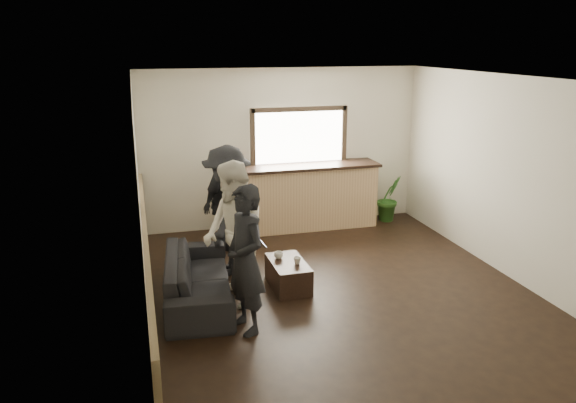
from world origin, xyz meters
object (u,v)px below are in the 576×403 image
object	(u,v)px
coffee_table	(288,274)
person_a	(245,260)
cup_a	(278,255)
sofa	(198,278)
person_d	(224,202)
person_c	(228,211)
potted_plant	(389,198)
cup_b	(297,261)
bar_counter	(303,193)
person_b	(234,234)

from	to	relation	value
coffee_table	person_a	size ratio (longest dim) A/B	0.47
cup_a	sofa	bearing A→B (deg)	-169.36
sofa	cup_a	size ratio (longest dim) A/B	17.01
person_d	person_a	bearing A→B (deg)	38.27
cup_a	person_c	bearing A→B (deg)	135.91
potted_plant	person_a	world-z (taller)	person_a
cup_b	person_d	xyz separation A→B (m)	(-0.72, 1.60, 0.43)
bar_counter	person_b	world-z (taller)	bar_counter
potted_plant	person_d	distance (m)	3.35
sofa	person_d	bearing A→B (deg)	-15.84
coffee_table	person_c	xyz separation A→B (m)	(-0.69, 0.72, 0.75)
cup_a	person_a	size ratio (longest dim) A/B	0.07
cup_a	cup_b	bearing A→B (deg)	-52.41
potted_plant	person_a	distance (m)	4.77
sofa	cup_a	distance (m)	1.15
bar_counter	sofa	xyz separation A→B (m)	(-2.15, -2.46, -0.34)
bar_counter	coffee_table	world-z (taller)	bar_counter
coffee_table	person_c	world-z (taller)	person_c
person_d	person_c	bearing A→B (deg)	37.05
person_b	person_c	size ratio (longest dim) A/B	0.99
person_c	cup_a	bearing A→B (deg)	65.98
bar_counter	person_d	bearing A→B (deg)	-149.76
sofa	coffee_table	size ratio (longest dim) A/B	2.52
person_c	person_a	bearing A→B (deg)	17.24
cup_b	person_b	size ratio (longest dim) A/B	0.06
coffee_table	person_d	distance (m)	1.75
bar_counter	person_c	distance (m)	2.35
sofa	potted_plant	distance (m)	4.52
person_c	bar_counter	bearing A→B (deg)	156.18
cup_b	person_c	xyz separation A→B (m)	(-0.79, 0.82, 0.52)
bar_counter	cup_a	distance (m)	2.48
coffee_table	person_b	xyz separation A→B (m)	(-0.77, -0.27, 0.74)
person_a	person_b	distance (m)	0.74
cup_b	potted_plant	size ratio (longest dim) A/B	0.12
person_a	person_b	bearing A→B (deg)	162.19
coffee_table	bar_counter	bearing A→B (deg)	68.93
cup_a	potted_plant	bearing A→B (deg)	39.41
potted_plant	person_b	bearing A→B (deg)	-142.09
sofa	person_b	bearing A→B (deg)	-108.97
potted_plant	person_d	bearing A→B (deg)	-165.05
person_b	person_c	distance (m)	0.99
potted_plant	person_a	bearing A→B (deg)	-135.03
cup_b	person_a	xyz separation A→B (m)	(-0.87, -0.90, 0.45)
person_a	person_c	world-z (taller)	person_c
bar_counter	person_b	xyz separation A→B (m)	(-1.70, -2.66, 0.28)
sofa	cup_b	bearing A→B (deg)	-86.58
sofa	potted_plant	world-z (taller)	potted_plant
person_d	cup_a	bearing A→B (deg)	63.13
person_b	sofa	bearing A→B (deg)	-126.28
cup_b	person_d	bearing A→B (deg)	114.36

